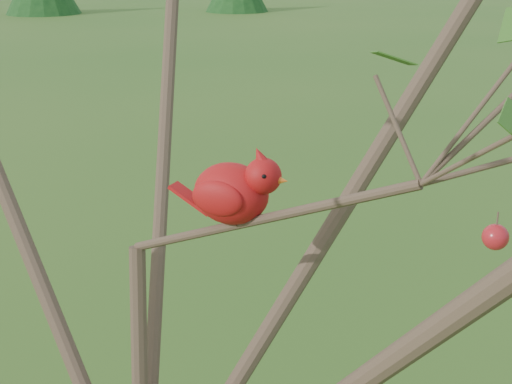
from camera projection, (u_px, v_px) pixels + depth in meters
crabapple_tree at (122, 192)px, 1.29m from camera, size 2.35×2.05×2.95m
cardinal at (235, 191)px, 1.30m from camera, size 0.24×0.13×0.17m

